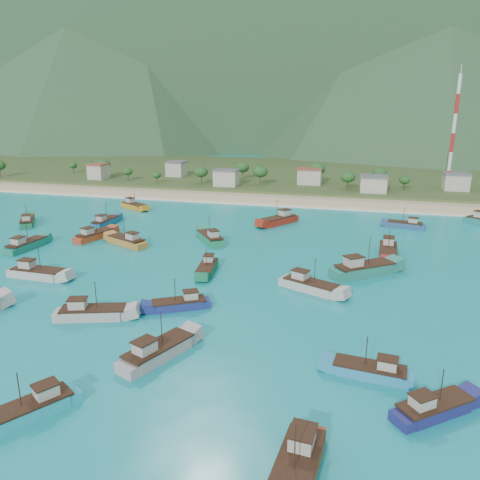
% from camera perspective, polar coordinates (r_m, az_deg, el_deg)
% --- Properties ---
extents(ground, '(600.00, 600.00, 0.00)m').
position_cam_1_polar(ground, '(85.22, 1.71, -5.55)').
color(ground, '#0B7281').
rests_on(ground, ground).
extents(beach, '(400.00, 18.00, 1.20)m').
position_cam_1_polar(beach, '(160.34, 8.04, 4.66)').
color(beach, beige).
rests_on(beach, ground).
extents(land, '(400.00, 110.00, 2.40)m').
position_cam_1_polar(land, '(220.21, 9.94, 7.69)').
color(land, '#385123').
rests_on(land, ground).
extents(surf_line, '(400.00, 2.50, 0.08)m').
position_cam_1_polar(surf_line, '(151.09, 7.62, 3.98)').
color(surf_line, white).
rests_on(surf_line, ground).
extents(mountains, '(1520.00, 440.00, 260.00)m').
position_cam_1_polar(mountains, '(488.23, 11.21, 24.75)').
color(mountains, slate).
rests_on(mountains, ground).
extents(village, '(213.04, 26.79, 6.48)m').
position_cam_1_polar(village, '(182.73, 15.82, 7.03)').
color(village, beige).
rests_on(village, ground).
extents(vegetation, '(274.97, 25.35, 8.32)m').
position_cam_1_polar(vegetation, '(183.89, 8.75, 7.72)').
color(vegetation, '#235623').
rests_on(vegetation, ground).
extents(radio_tower, '(1.20, 1.20, 40.33)m').
position_cam_1_polar(radio_tower, '(188.08, 24.57, 11.77)').
color(radio_tower, red).
rests_on(radio_tower, ground).
extents(boat_0, '(11.47, 7.58, 6.56)m').
position_cam_1_polar(boat_0, '(112.13, -13.60, -0.20)').
color(boat_0, '#B6792E').
rests_on(boat_0, ground).
extents(boat_1, '(9.62, 7.13, 5.60)m').
position_cam_1_polar(boat_1, '(76.34, -7.30, -7.84)').
color(boat_1, navy).
rests_on(boat_1, ground).
extents(boat_2, '(8.50, 10.60, 6.28)m').
position_cam_1_polar(boat_2, '(140.22, -24.48, 2.01)').
color(boat_2, '#186441').
rests_on(boat_2, ground).
extents(boat_3, '(11.31, 3.59, 6.64)m').
position_cam_1_polar(boat_3, '(96.56, -23.47, -3.77)').
color(boat_3, beige).
rests_on(boat_3, ground).
extents(boat_5, '(10.66, 8.03, 6.23)m').
position_cam_1_polar(boat_5, '(151.70, -12.83, 4.05)').
color(boat_5, orange).
rests_on(boat_5, ground).
extents(boat_6, '(4.06, 12.02, 7.01)m').
position_cam_1_polar(boat_6, '(106.36, 17.57, -1.36)').
color(boat_6, '#A4292A').
rests_on(boat_6, ground).
extents(boat_7, '(6.05, 11.22, 6.36)m').
position_cam_1_polar(boat_7, '(119.47, -17.33, 0.49)').
color(boat_7, '#B53D1D').
rests_on(boat_7, ground).
extents(boat_8, '(9.26, 8.20, 5.67)m').
position_cam_1_polar(boat_8, '(56.21, 22.51, -18.53)').
color(boat_8, navy).
rests_on(boat_8, ground).
extents(boat_9, '(7.38, 11.56, 6.60)m').
position_cam_1_polar(boat_9, '(62.83, -10.02, -13.36)').
color(boat_9, '#A69B95').
rests_on(boat_9, ground).
extents(boat_14, '(3.39, 10.87, 6.39)m').
position_cam_1_polar(boat_14, '(132.26, -16.09, 2.07)').
color(boat_14, '#1B608D').
rests_on(boat_14, ground).
extents(boat_15, '(3.95, 11.22, 6.52)m').
position_cam_1_polar(boat_15, '(116.59, -24.64, -0.63)').
color(boat_15, '#197B61').
rests_on(boat_15, ground).
extents(boat_16, '(9.35, 10.99, 6.63)m').
position_cam_1_polar(boat_16, '(111.76, -3.61, 0.18)').
color(boat_16, '#1C7F52').
rests_on(boat_16, ground).
extents(boat_18, '(11.36, 7.42, 6.49)m').
position_cam_1_polar(boat_18, '(83.57, 8.50, -5.60)').
color(boat_18, '#BDB3AB').
rests_on(boat_18, ground).
extents(boat_19, '(4.14, 9.96, 5.71)m').
position_cam_1_polar(boat_19, '(92.03, -4.01, -3.48)').
color(boat_19, '#156846').
rests_on(boat_19, ground).
extents(boat_21, '(9.78, 3.87, 5.62)m').
position_cam_1_polar(boat_21, '(60.43, 15.69, -15.23)').
color(boat_21, teal).
rests_on(boat_21, ground).
extents(boat_23, '(7.88, 9.97, 5.89)m').
position_cam_1_polar(boat_23, '(56.64, -24.19, -18.41)').
color(boat_23, '#21ADBC').
rests_on(boat_23, ground).
extents(boat_24, '(10.07, 4.70, 5.73)m').
position_cam_1_polar(boat_24, '(132.19, 19.54, 1.71)').
color(boat_24, '#2D4C7A').
rests_on(boat_24, ground).
extents(boat_25, '(4.44, 11.63, 6.71)m').
position_cam_1_polar(boat_25, '(45.67, 6.85, -26.17)').
color(boat_25, brown).
rests_on(boat_25, ground).
extents(boat_28, '(9.58, 12.15, 7.17)m').
position_cam_1_polar(boat_28, '(129.11, 4.79, 2.39)').
color(boat_28, maroon).
rests_on(boat_28, ground).
extents(boat_29, '(12.85, 11.11, 7.80)m').
position_cam_1_polar(boat_29, '(92.99, 14.81, -3.54)').
color(boat_29, '#247964').
rests_on(boat_29, ground).
extents(boat_30, '(11.33, 6.40, 6.42)m').
position_cam_1_polar(boat_30, '(75.87, -17.60, -8.54)').
color(boat_30, '#B1A99F').
rests_on(boat_30, ground).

